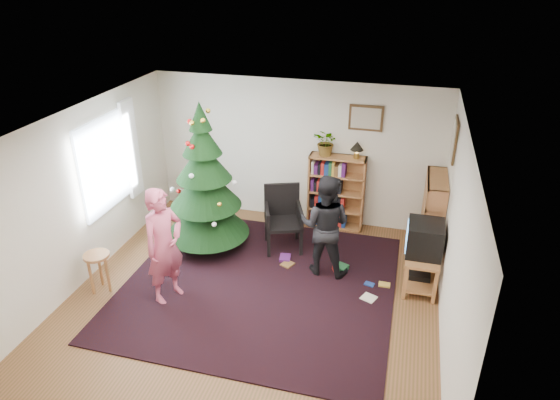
% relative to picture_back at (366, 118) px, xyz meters
% --- Properties ---
extents(floor, '(5.00, 5.00, 0.00)m').
position_rel_picture_back_xyz_m(floor, '(-1.15, -2.48, -1.95)').
color(floor, brown).
rests_on(floor, ground).
extents(ceiling, '(5.00, 5.00, 0.00)m').
position_rel_picture_back_xyz_m(ceiling, '(-1.15, -2.48, 0.55)').
color(ceiling, white).
rests_on(ceiling, wall_back).
extents(wall_back, '(5.00, 0.02, 2.50)m').
position_rel_picture_back_xyz_m(wall_back, '(-1.15, 0.02, -0.70)').
color(wall_back, silver).
rests_on(wall_back, floor).
extents(wall_front, '(5.00, 0.02, 2.50)m').
position_rel_picture_back_xyz_m(wall_front, '(-1.15, -4.97, -0.70)').
color(wall_front, silver).
rests_on(wall_front, floor).
extents(wall_left, '(0.02, 5.00, 2.50)m').
position_rel_picture_back_xyz_m(wall_left, '(-3.65, -2.48, -0.70)').
color(wall_left, silver).
rests_on(wall_left, floor).
extents(wall_right, '(0.02, 5.00, 2.50)m').
position_rel_picture_back_xyz_m(wall_right, '(1.35, -2.48, -0.70)').
color(wall_right, silver).
rests_on(wall_right, floor).
extents(rug, '(3.80, 3.60, 0.02)m').
position_rel_picture_back_xyz_m(rug, '(-1.15, -2.17, -1.94)').
color(rug, black).
rests_on(rug, floor).
extents(window_pane, '(0.04, 1.20, 1.40)m').
position_rel_picture_back_xyz_m(window_pane, '(-3.62, -1.88, -0.45)').
color(window_pane, silver).
rests_on(window_pane, wall_left).
extents(curtain, '(0.06, 0.35, 1.60)m').
position_rel_picture_back_xyz_m(curtain, '(-3.58, -1.18, -0.45)').
color(curtain, white).
rests_on(curtain, wall_left).
extents(picture_back, '(0.55, 0.03, 0.42)m').
position_rel_picture_back_xyz_m(picture_back, '(0.00, 0.00, 0.00)').
color(picture_back, '#4C3319').
rests_on(picture_back, wall_back).
extents(picture_right, '(0.03, 0.50, 0.60)m').
position_rel_picture_back_xyz_m(picture_right, '(1.33, -0.73, 0.00)').
color(picture_right, '#4C3319').
rests_on(picture_right, wall_right).
extents(christmas_tree, '(1.33, 1.33, 2.42)m').
position_rel_picture_back_xyz_m(christmas_tree, '(-2.27, -1.35, -0.94)').
color(christmas_tree, '#3F2816').
rests_on(christmas_tree, rug).
extents(bookshelf_back, '(0.95, 0.30, 1.30)m').
position_rel_picture_back_xyz_m(bookshelf_back, '(-0.39, -0.14, -1.29)').
color(bookshelf_back, '#A7653B').
rests_on(bookshelf_back, floor).
extents(bookshelf_right, '(0.30, 0.95, 1.30)m').
position_rel_picture_back_xyz_m(bookshelf_right, '(1.19, -0.63, -1.29)').
color(bookshelf_right, '#A7653B').
rests_on(bookshelf_right, floor).
extents(tv_stand, '(0.46, 0.82, 0.55)m').
position_rel_picture_back_xyz_m(tv_stand, '(1.07, -1.58, -1.63)').
color(tv_stand, '#A7653B').
rests_on(tv_stand, floor).
extents(crt_tv, '(0.49, 0.53, 0.46)m').
position_rel_picture_back_xyz_m(crt_tv, '(1.07, -1.58, -1.17)').
color(crt_tv, black).
rests_on(crt_tv, tv_stand).
extents(armchair, '(0.73, 0.75, 1.04)m').
position_rel_picture_back_xyz_m(armchair, '(-1.07, -0.99, -1.39)').
color(armchair, black).
rests_on(armchair, rug).
extents(stool, '(0.35, 0.35, 0.59)m').
position_rel_picture_back_xyz_m(stool, '(-3.29, -2.86, -1.49)').
color(stool, '#A7653B').
rests_on(stool, floor).
extents(person_standing, '(0.61, 0.71, 1.65)m').
position_rel_picture_back_xyz_m(person_standing, '(-2.28, -2.76, -1.12)').
color(person_standing, '#BD4B68').
rests_on(person_standing, rug).
extents(person_by_chair, '(0.79, 0.63, 1.56)m').
position_rel_picture_back_xyz_m(person_by_chair, '(-0.33, -1.57, -1.17)').
color(person_by_chair, black).
rests_on(person_by_chair, rug).
extents(potted_plant, '(0.52, 0.50, 0.46)m').
position_rel_picture_back_xyz_m(potted_plant, '(-0.59, -0.14, -0.42)').
color(potted_plant, gray).
rests_on(potted_plant, bookshelf_back).
extents(table_lamp, '(0.22, 0.22, 0.29)m').
position_rel_picture_back_xyz_m(table_lamp, '(-0.09, -0.14, -0.45)').
color(table_lamp, '#A57F33').
rests_on(table_lamp, bookshelf_back).
extents(floor_clutter, '(1.76, 0.86, 0.08)m').
position_rel_picture_back_xyz_m(floor_clutter, '(-0.09, -1.67, -1.91)').
color(floor_clutter, '#A51E19').
rests_on(floor_clutter, rug).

